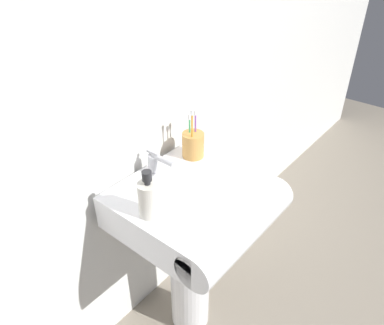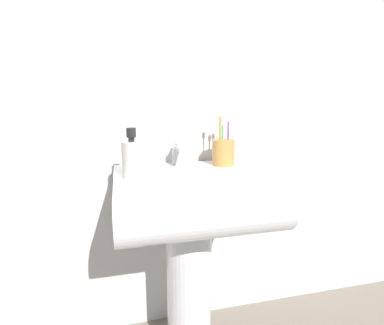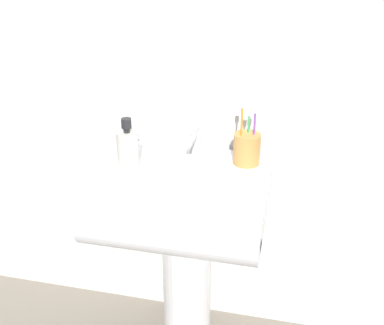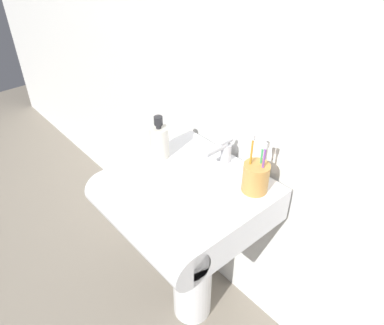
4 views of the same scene
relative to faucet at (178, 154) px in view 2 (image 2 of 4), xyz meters
The scene contains 6 objects.
wall_back 0.40m from the faucet, 85.70° to the left, with size 5.00×0.05×2.40m, color silver.
sink_pedestal 0.52m from the faucet, 87.01° to the right, with size 0.17×0.17×0.63m, color white.
sink_basin 0.24m from the faucet, 87.74° to the right, with size 0.52×0.51×0.13m.
faucet is the anchor object (origin of this frame).
toothbrush_cup 0.18m from the faucet, ahead, with size 0.09×0.09×0.22m.
soap_bottle 0.24m from the faucet, 141.32° to the right, with size 0.07×0.07×0.17m.
Camera 2 is at (-0.23, -1.00, 1.03)m, focal length 28.00 mm.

